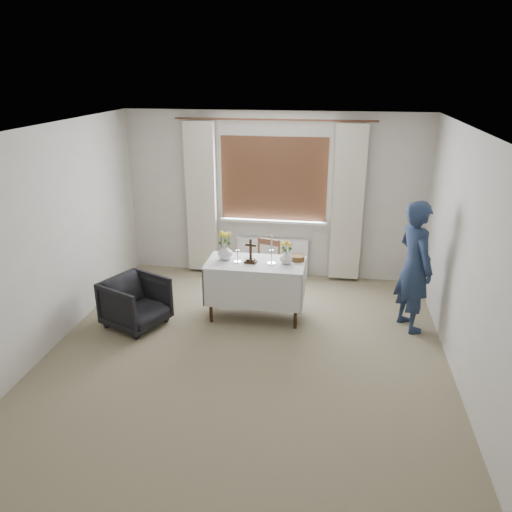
{
  "coord_description": "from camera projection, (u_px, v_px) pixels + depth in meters",
  "views": [
    {
      "loc": [
        0.89,
        -4.79,
        3.06
      ],
      "look_at": [
        -0.0,
        0.8,
        0.92
      ],
      "focal_mm": 35.0,
      "sensor_mm": 36.0,
      "label": 1
    }
  ],
  "objects": [
    {
      "name": "altar_table",
      "position": [
        256.0,
        290.0,
        6.43
      ],
      "size": [
        1.24,
        0.64,
        0.76
      ],
      "primitive_type": "cube",
      "color": "silver",
      "rests_on": "ground"
    },
    {
      "name": "wooden_chair",
      "position": [
        264.0,
        268.0,
        7.08
      ],
      "size": [
        0.45,
        0.45,
        0.79
      ],
      "primitive_type": null,
      "rotation": [
        0.0,
        0.0,
        -0.28
      ],
      "color": "#53351C",
      "rests_on": "ground"
    },
    {
      "name": "person",
      "position": [
        414.0,
        266.0,
        6.01
      ],
      "size": [
        0.61,
        0.71,
        1.64
      ],
      "primitive_type": "imported",
      "rotation": [
        0.0,
        0.0,
        2.0
      ],
      "color": "navy",
      "rests_on": "ground"
    },
    {
      "name": "wooden_cross",
      "position": [
        251.0,
        251.0,
        6.23
      ],
      "size": [
        0.16,
        0.12,
        0.32
      ],
      "primitive_type": null,
      "rotation": [
        0.0,
        0.0,
        -0.12
      ],
      "color": "black",
      "rests_on": "altar_table"
    },
    {
      "name": "candlestick_right",
      "position": [
        272.0,
        250.0,
        6.19
      ],
      "size": [
        0.12,
        0.12,
        0.38
      ],
      "primitive_type": null,
      "rotation": [
        0.0,
        0.0,
        0.16
      ],
      "color": "silver",
      "rests_on": "altar_table"
    },
    {
      "name": "candlestick_left",
      "position": [
        237.0,
        250.0,
        6.24
      ],
      "size": [
        0.11,
        0.11,
        0.34
      ],
      "primitive_type": null,
      "rotation": [
        0.0,
        0.0,
        -0.14
      ],
      "color": "silver",
      "rests_on": "altar_table"
    },
    {
      "name": "ground",
      "position": [
        245.0,
        357.0,
        5.64
      ],
      "size": [
        5.0,
        5.0,
        0.0
      ],
      "primitive_type": "plane",
      "color": "gray",
      "rests_on": "ground"
    },
    {
      "name": "armchair",
      "position": [
        136.0,
        303.0,
        6.23
      ],
      "size": [
        0.9,
        0.89,
        0.63
      ],
      "primitive_type": "imported",
      "rotation": [
        0.0,
        0.0,
        1.14
      ],
      "color": "black",
      "rests_on": "ground"
    },
    {
      "name": "flower_vase_left",
      "position": [
        225.0,
        252.0,
        6.37
      ],
      "size": [
        0.25,
        0.25,
        0.2
      ],
      "primitive_type": "imported",
      "rotation": [
        0.0,
        0.0,
        -0.4
      ],
      "color": "silver",
      "rests_on": "altar_table"
    },
    {
      "name": "radiator",
      "position": [
        272.0,
        257.0,
        7.77
      ],
      "size": [
        1.1,
        0.1,
        0.6
      ],
      "primitive_type": "cube",
      "color": "white",
      "rests_on": "ground"
    },
    {
      "name": "wicker_basket",
      "position": [
        298.0,
        258.0,
        6.35
      ],
      "size": [
        0.21,
        0.21,
        0.07
      ],
      "primitive_type": "cylinder",
      "rotation": [
        0.0,
        0.0,
        -0.17
      ],
      "color": "brown",
      "rests_on": "altar_table"
    },
    {
      "name": "flower_vase_right",
      "position": [
        286.0,
        257.0,
        6.23
      ],
      "size": [
        0.21,
        0.21,
        0.17
      ],
      "primitive_type": "imported",
      "rotation": [
        0.0,
        0.0,
        0.34
      ],
      "color": "silver",
      "rests_on": "altar_table"
    }
  ]
}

